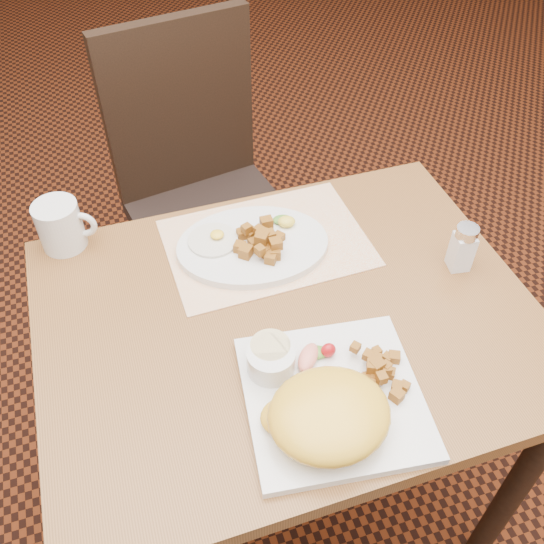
{
  "coord_description": "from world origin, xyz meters",
  "views": [
    {
      "loc": [
        -0.25,
        -0.67,
        1.59
      ],
      "look_at": [
        -0.02,
        0.05,
        0.82
      ],
      "focal_mm": 40.0,
      "sensor_mm": 36.0,
      "label": 1
    }
  ],
  "objects_px": {
    "salt_shaker": "(463,247)",
    "coffee_mug": "(61,225)",
    "plate_oval": "(253,246)",
    "plate_square": "(333,397)",
    "chair_far": "(202,183)",
    "table": "(288,351)"
  },
  "relations": [
    {
      "from": "plate_oval",
      "to": "table",
      "type": "bearing_deg",
      "value": -86.09
    },
    {
      "from": "chair_far",
      "to": "coffee_mug",
      "type": "xyz_separation_m",
      "value": [
        -0.36,
        -0.38,
        0.26
      ]
    },
    {
      "from": "salt_shaker",
      "to": "coffee_mug",
      "type": "height_order",
      "value": "same"
    },
    {
      "from": "coffee_mug",
      "to": "plate_square",
      "type": "bearing_deg",
      "value": -53.72
    },
    {
      "from": "plate_square",
      "to": "coffee_mug",
      "type": "distance_m",
      "value": 0.64
    },
    {
      "from": "table",
      "to": "chair_far",
      "type": "relative_size",
      "value": 0.93
    },
    {
      "from": "salt_shaker",
      "to": "coffee_mug",
      "type": "xyz_separation_m",
      "value": [
        -0.72,
        0.3,
        -0.0
      ]
    },
    {
      "from": "plate_square",
      "to": "coffee_mug",
      "type": "height_order",
      "value": "coffee_mug"
    },
    {
      "from": "chair_far",
      "to": "coffee_mug",
      "type": "distance_m",
      "value": 0.58
    },
    {
      "from": "table",
      "to": "plate_oval",
      "type": "height_order",
      "value": "plate_oval"
    },
    {
      "from": "plate_square",
      "to": "salt_shaker",
      "type": "xyz_separation_m",
      "value": [
        0.35,
        0.21,
        0.04
      ]
    },
    {
      "from": "plate_oval",
      "to": "salt_shaker",
      "type": "height_order",
      "value": "salt_shaker"
    },
    {
      "from": "table",
      "to": "coffee_mug",
      "type": "bearing_deg",
      "value": 139.06
    },
    {
      "from": "table",
      "to": "plate_square",
      "type": "xyz_separation_m",
      "value": [
        0.01,
        -0.19,
        0.12
      ]
    },
    {
      "from": "plate_oval",
      "to": "coffee_mug",
      "type": "relative_size",
      "value": 2.61
    },
    {
      "from": "plate_square",
      "to": "chair_far",
      "type": "bearing_deg",
      "value": 91.22
    },
    {
      "from": "chair_far",
      "to": "plate_oval",
      "type": "relative_size",
      "value": 3.19
    },
    {
      "from": "chair_far",
      "to": "plate_oval",
      "type": "distance_m",
      "value": 0.56
    },
    {
      "from": "plate_oval",
      "to": "salt_shaker",
      "type": "bearing_deg",
      "value": -24.86
    },
    {
      "from": "table",
      "to": "coffee_mug",
      "type": "distance_m",
      "value": 0.51
    },
    {
      "from": "chair_far",
      "to": "salt_shaker",
      "type": "height_order",
      "value": "chair_far"
    },
    {
      "from": "plate_square",
      "to": "plate_oval",
      "type": "relative_size",
      "value": 0.92
    }
  ]
}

